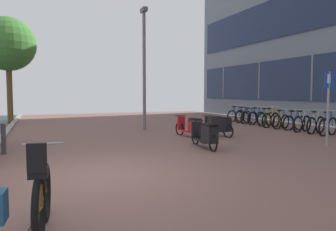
% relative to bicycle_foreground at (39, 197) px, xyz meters
% --- Properties ---
extents(ground, '(21.00, 40.00, 0.13)m').
position_rel_bicycle_foreground_xyz_m(ground, '(2.63, 2.30, -0.43)').
color(ground, black).
extents(bicycle_foreground, '(0.75, 1.44, 1.14)m').
position_rel_bicycle_foreground_xyz_m(bicycle_foreground, '(0.00, 0.00, 0.00)').
color(bicycle_foreground, black).
rests_on(bicycle_foreground, ground).
extents(bicycle_rack_00, '(1.36, 0.47, 1.01)m').
position_rel_bicycle_foreground_xyz_m(bicycle_rack_00, '(10.41, 4.97, -0.05)').
color(bicycle_rack_00, black).
rests_on(bicycle_rack_00, ground).
extents(bicycle_rack_01, '(1.38, 0.50, 1.00)m').
position_rel_bicycle_foreground_xyz_m(bicycle_rack_01, '(10.47, 5.61, -0.06)').
color(bicycle_rack_01, black).
rests_on(bicycle_rack_01, ground).
extents(bicycle_rack_02, '(1.36, 0.49, 0.99)m').
position_rel_bicycle_foreground_xyz_m(bicycle_rack_02, '(10.39, 6.26, -0.06)').
color(bicycle_rack_02, black).
rests_on(bicycle_rack_02, ground).
extents(bicycle_rack_03, '(1.34, 0.48, 0.96)m').
position_rel_bicycle_foreground_xyz_m(bicycle_rack_03, '(10.56, 6.90, -0.07)').
color(bicycle_rack_03, black).
rests_on(bicycle_rack_03, ground).
extents(bicycle_rack_04, '(1.27, 0.47, 0.95)m').
position_rel_bicycle_foreground_xyz_m(bicycle_rack_04, '(10.41, 7.55, -0.07)').
color(bicycle_rack_04, black).
rests_on(bicycle_rack_04, ground).
extents(bicycle_rack_05, '(1.39, 0.50, 1.03)m').
position_rel_bicycle_foreground_xyz_m(bicycle_rack_05, '(10.37, 8.19, -0.05)').
color(bicycle_rack_05, black).
rests_on(bicycle_rack_05, ground).
extents(bicycle_rack_06, '(1.34, 0.47, 0.98)m').
position_rel_bicycle_foreground_xyz_m(bicycle_rack_06, '(10.63, 8.83, -0.06)').
color(bicycle_rack_06, black).
rests_on(bicycle_rack_06, ground).
extents(bicycle_rack_07, '(1.36, 0.48, 0.99)m').
position_rel_bicycle_foreground_xyz_m(bicycle_rack_07, '(10.54, 9.48, -0.06)').
color(bicycle_rack_07, black).
rests_on(bicycle_rack_07, ground).
extents(bicycle_rack_08, '(1.29, 0.48, 0.95)m').
position_rel_bicycle_foreground_xyz_m(bicycle_rack_08, '(10.56, 10.12, -0.07)').
color(bicycle_rack_08, black).
rests_on(bicycle_rack_08, ground).
extents(bicycle_rack_09, '(1.34, 0.47, 0.97)m').
position_rel_bicycle_foreground_xyz_m(bicycle_rack_09, '(10.63, 10.77, -0.07)').
color(bicycle_rack_09, black).
rests_on(bicycle_rack_09, ground).
extents(bicycle_rack_10, '(1.34, 0.48, 0.98)m').
position_rel_bicycle_foreground_xyz_m(bicycle_rack_10, '(10.60, 11.41, -0.06)').
color(bicycle_rack_10, black).
rests_on(bicycle_rack_10, ground).
extents(scooter_near, '(0.68, 1.65, 0.78)m').
position_rel_bicycle_foreground_xyz_m(scooter_near, '(6.43, 6.39, -0.01)').
color(scooter_near, black).
rests_on(scooter_near, ground).
extents(scooter_mid, '(0.64, 1.69, 0.82)m').
position_rel_bicycle_foreground_xyz_m(scooter_mid, '(5.29, 6.56, -0.01)').
color(scooter_mid, black).
rests_on(scooter_mid, ground).
extents(scooter_far, '(0.52, 1.83, 1.03)m').
position_rel_bicycle_foreground_xyz_m(scooter_far, '(4.59, 4.14, 0.05)').
color(scooter_far, black).
rests_on(scooter_far, ground).
extents(parking_sign, '(0.40, 0.07, 2.30)m').
position_rel_bicycle_foreground_xyz_m(parking_sign, '(8.30, 3.18, 1.02)').
color(parking_sign, gray).
rests_on(parking_sign, ground).
extents(lamp_post, '(0.20, 0.52, 5.37)m').
position_rel_bicycle_foreground_xyz_m(lamp_post, '(4.45, 9.57, 2.60)').
color(lamp_post, slate).
rests_on(lamp_post, ground).
extents(street_tree, '(3.05, 3.05, 5.96)m').
position_rel_bicycle_foreground_xyz_m(street_tree, '(-1.42, 16.43, 4.00)').
color(street_tree, brown).
rests_on(street_tree, ground).
extents(bollard_far, '(0.12, 0.12, 0.82)m').
position_rel_bicycle_foreground_xyz_m(bollard_far, '(-0.85, 5.53, 0.01)').
color(bollard_far, '#38383D').
rests_on(bollard_far, ground).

